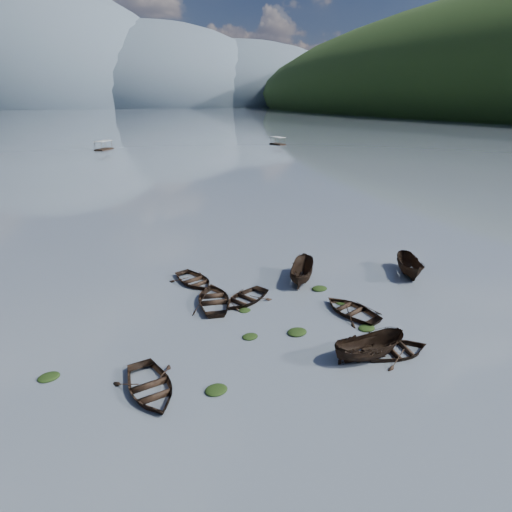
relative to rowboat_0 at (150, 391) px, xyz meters
name	(u,v)px	position (x,y,z in m)	size (l,w,h in m)	color
ground_plane	(344,368)	(9.68, -2.12, 0.00)	(2400.00, 2400.00, 0.00)	slate
haze_mtn_b	(51,107)	(-50.32, 897.88, 0.00)	(520.00, 520.00, 340.00)	#475666
haze_mtn_c	(156,106)	(149.68, 897.88, 0.00)	(520.00, 520.00, 260.00)	#475666
haze_mtn_d	(236,106)	(329.68, 897.88, 0.00)	(520.00, 520.00, 220.00)	#475666
rowboat_0	(150,391)	(0.00, 0.00, 0.00)	(3.05, 4.28, 0.89)	black
rowboat_1	(214,303)	(5.52, 7.48, 0.00)	(3.27, 4.57, 0.95)	black
rowboat_2	(367,358)	(11.39, -1.85, 0.00)	(1.58, 4.20, 1.62)	black
rowboat_3	(351,313)	(13.51, 2.64, 0.00)	(2.94, 4.11, 0.85)	black
rowboat_4	(397,353)	(13.17, -2.16, 0.00)	(2.73, 3.82, 0.79)	black
rowboat_5	(409,274)	(21.51, 6.09, 0.00)	(1.65, 4.40, 1.70)	black
rowboat_6	(194,283)	(5.06, 11.18, 0.00)	(2.92, 4.09, 0.85)	black
rowboat_7	(245,301)	(7.62, 6.90, 0.00)	(2.82, 3.95, 0.82)	black
rowboat_8	(301,280)	(12.88, 8.40, 0.00)	(1.66, 4.41, 1.70)	black
weed_clump_0	(216,391)	(2.96, -1.23, 0.00)	(1.11, 0.91, 0.24)	black
weed_clump_1	(250,337)	(6.22, 2.50, 0.00)	(0.96, 0.77, 0.21)	black
weed_clump_2	(297,333)	(9.02, 1.83, 0.00)	(1.23, 0.98, 0.27)	black
weed_clump_3	(341,303)	(13.67, 4.02, 0.00)	(0.82, 0.69, 0.18)	black
weed_clump_4	(367,329)	(13.21, 0.60, 0.00)	(1.08, 0.86, 0.22)	black
weed_clump_5	(49,378)	(-4.61, 2.99, 0.00)	(1.07, 0.86, 0.23)	black
weed_clump_6	(245,311)	(7.09, 5.61, 0.00)	(0.82, 0.68, 0.17)	black
weed_clump_7	(319,289)	(13.40, 6.48, 0.00)	(1.18, 0.94, 0.26)	black
pontoon_centre	(104,150)	(3.63, 106.30, 0.00)	(2.54, 6.08, 2.33)	black
pontoon_right	(278,145)	(54.81, 100.34, 0.00)	(2.39, 5.73, 2.20)	black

